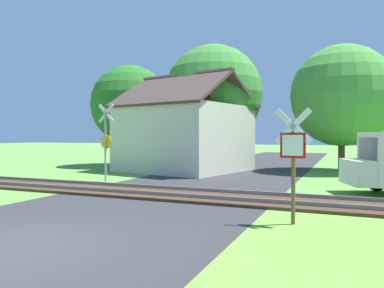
% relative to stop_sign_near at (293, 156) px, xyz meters
% --- Properties ---
extents(ground_plane, '(160.00, 160.00, 0.00)m').
position_rel_stop_sign_near_xyz_m(ground_plane, '(-4.68, -3.90, -1.64)').
color(ground_plane, '#5B933D').
extents(road_asphalt, '(7.55, 80.00, 0.01)m').
position_rel_stop_sign_near_xyz_m(road_asphalt, '(-4.68, -1.90, -1.64)').
color(road_asphalt, '#2D2D30').
rests_on(road_asphalt, ground).
extents(rail_track, '(60.00, 2.60, 0.22)m').
position_rel_stop_sign_near_xyz_m(rail_track, '(-4.68, 2.81, -1.58)').
color(rail_track, '#422D1E').
rests_on(rail_track, ground).
extents(stop_sign_near, '(0.87, 0.19, 2.77)m').
position_rel_stop_sign_near_xyz_m(stop_sign_near, '(0.00, 0.00, 0.00)').
color(stop_sign_near, brown).
rests_on(stop_sign_near, ground).
extents(crossing_sign_far, '(0.88, 0.15, 3.58)m').
position_rel_stop_sign_near_xyz_m(crossing_sign_far, '(-9.13, 5.35, 0.36)').
color(crossing_sign_far, '#9E9EA5').
rests_on(crossing_sign_far, ground).
extents(house, '(7.97, 7.88, 5.86)m').
position_rel_stop_sign_near_xyz_m(house, '(-7.87, 11.55, 0.45)').
color(house, beige).
rests_on(house, ground).
extents(tree_left, '(5.45, 5.45, 7.00)m').
position_rel_stop_sign_near_xyz_m(tree_left, '(-12.84, 13.42, 2.63)').
color(tree_left, '#513823').
rests_on(tree_left, ground).
extents(tree_center, '(6.42, 6.42, 8.06)m').
position_rel_stop_sign_near_xyz_m(tree_center, '(-6.97, 14.24, 3.20)').
color(tree_center, '#513823').
rests_on(tree_center, ground).
extents(tree_right, '(5.97, 5.97, 7.45)m').
position_rel_stop_sign_near_xyz_m(tree_right, '(0.89, 14.68, 2.82)').
color(tree_right, '#513823').
rests_on(tree_right, ground).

